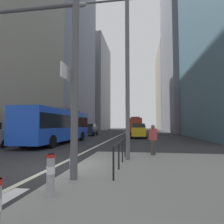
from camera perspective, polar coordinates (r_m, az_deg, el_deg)
name	(u,v)px	position (r m, az deg, el deg)	size (l,w,h in m)	color
ground_plane	(116,137)	(27.61, 1.09, -7.55)	(160.00, 160.00, 0.00)	#28282B
median_island	(204,179)	(6.81, 25.86, -17.81)	(9.00, 10.00, 0.15)	gray
lane_centre_line	(122,134)	(37.53, 3.09, -6.57)	(0.20, 80.00, 0.01)	beige
office_tower_left_mid	(62,33)	(54.03, -14.73, 22.04)	(11.23, 25.81, 50.56)	slate
office_tower_left_far	(89,86)	(73.89, -7.05, 7.70)	(13.84, 20.02, 33.15)	gray
office_tower_right_mid	(193,32)	(55.61, 23.30, 21.14)	(13.87, 21.21, 50.01)	gray
office_tower_right_far	(176,90)	(76.86, 18.60, 6.42)	(13.27, 23.60, 30.51)	gray
city_bus_blue_oncoming	(58,124)	(18.82, -15.86, -3.51)	(2.81, 11.07, 3.40)	blue
city_bus_red_receding	(136,125)	(41.56, 7.11, -3.76)	(2.86, 10.71, 3.40)	red
car_oncoming_mid	(90,130)	(31.29, -6.70, -5.28)	(2.17, 4.14, 1.94)	#232838
car_receding_near	(139,131)	(25.57, 8.09, -5.58)	(2.05, 4.13, 1.94)	gold
car_receding_far	(143,127)	(59.26, 9.17, -4.59)	(2.09, 4.42, 1.94)	black
traffic_signal_gantry	(12,52)	(7.25, -27.85, 15.63)	(6.41, 0.65, 6.00)	#515156
street_lamp_post	(127,52)	(9.65, 4.63, 17.56)	(5.50, 0.32, 8.00)	#56565B
bollard_left	(51,173)	(4.72, -17.97, -16.99)	(0.20, 0.20, 0.94)	#99999E
bollard_right	(73,164)	(6.02, -11.73, -14.94)	(0.20, 0.20, 0.80)	#99999E
pedestrian_railing	(121,147)	(7.68, 2.63, -10.52)	(0.06, 4.15, 0.98)	black
pedestrian_waiting	(153,138)	(10.50, 12.26, -7.73)	(0.44, 0.44, 1.61)	#423D38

